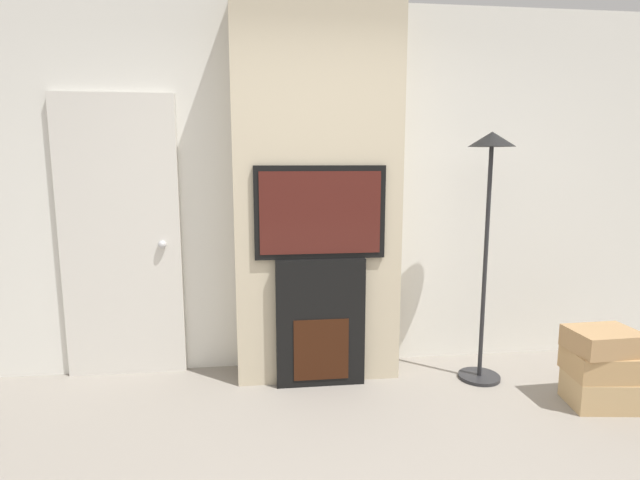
{
  "coord_description": "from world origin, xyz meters",
  "views": [
    {
      "loc": [
        -0.41,
        -1.72,
        1.59
      ],
      "look_at": [
        0.0,
        1.64,
        1.04
      ],
      "focal_mm": 28.0,
      "sensor_mm": 36.0,
      "label": 1
    }
  ],
  "objects_px": {
    "television": "(320,212)",
    "box_stack": "(602,367)",
    "fireplace": "(320,322)",
    "floor_lamp": "(489,194)"
  },
  "relations": [
    {
      "from": "television",
      "to": "box_stack",
      "type": "height_order",
      "value": "television"
    },
    {
      "from": "television",
      "to": "box_stack",
      "type": "bearing_deg",
      "value": -17.04
    },
    {
      "from": "fireplace",
      "to": "television",
      "type": "relative_size",
      "value": 1.02
    },
    {
      "from": "fireplace",
      "to": "box_stack",
      "type": "xyz_separation_m",
      "value": [
        1.78,
        -0.55,
        -0.19
      ]
    },
    {
      "from": "fireplace",
      "to": "television",
      "type": "bearing_deg",
      "value": -90.0
    },
    {
      "from": "floor_lamp",
      "to": "box_stack",
      "type": "height_order",
      "value": "floor_lamp"
    },
    {
      "from": "fireplace",
      "to": "box_stack",
      "type": "bearing_deg",
      "value": -17.1
    },
    {
      "from": "television",
      "to": "floor_lamp",
      "type": "relative_size",
      "value": 0.5
    },
    {
      "from": "box_stack",
      "to": "television",
      "type": "bearing_deg",
      "value": 162.96
    },
    {
      "from": "fireplace",
      "to": "floor_lamp",
      "type": "distance_m",
      "value": 1.47
    }
  ]
}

